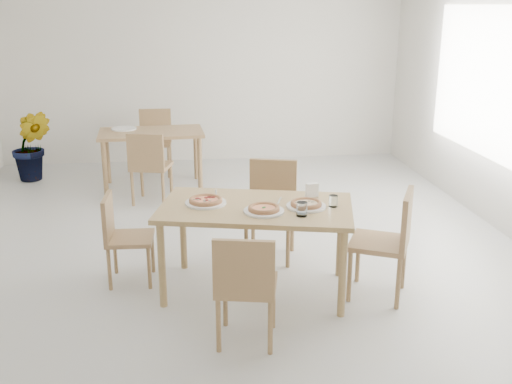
{
  "coord_description": "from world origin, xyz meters",
  "views": [
    {
      "loc": [
        -0.3,
        -5.56,
        2.3
      ],
      "look_at": [
        0.26,
        -1.02,
        0.87
      ],
      "focal_mm": 42.0,
      "sensor_mm": 36.0,
      "label": 1
    }
  ],
  "objects": [
    {
      "name": "room",
      "position": [
        2.98,
        0.3,
        1.5
      ],
      "size": [
        7.28,
        7.0,
        7.0
      ],
      "color": "beige",
      "rests_on": "ground"
    },
    {
      "name": "main_table",
      "position": [
        0.26,
        -1.02,
        0.67
      ],
      "size": [
        1.7,
        1.2,
        0.75
      ],
      "rotation": [
        0.0,
        0.0,
        -0.23
      ],
      "color": "tan",
      "rests_on": "ground"
    },
    {
      "name": "chair_south",
      "position": [
        0.08,
        -1.86,
        0.49
      ],
      "size": [
        0.49,
        0.49,
        0.84
      ],
      "rotation": [
        0.0,
        0.0,
        2.94
      ],
      "color": "#A77D53",
      "rests_on": "ground"
    },
    {
      "name": "chair_north",
      "position": [
        0.49,
        -0.28,
        0.53
      ],
      "size": [
        0.56,
        0.56,
        0.91
      ],
      "rotation": [
        0.0,
        0.0,
        -0.28
      ],
      "color": "#A77D53",
      "rests_on": "ground"
    },
    {
      "name": "chair_west",
      "position": [
        -0.86,
        -0.71,
        0.45
      ],
      "size": [
        0.4,
        0.4,
        0.78
      ],
      "rotation": [
        0.0,
        0.0,
        1.53
      ],
      "color": "#A77D53",
      "rests_on": "ground"
    },
    {
      "name": "chair_east",
      "position": [
        1.31,
        -1.26,
        0.53
      ],
      "size": [
        0.6,
        0.6,
        0.91
      ],
      "rotation": [
        0.0,
        0.0,
        -2.03
      ],
      "color": "#A77D53",
      "rests_on": "ground"
    },
    {
      "name": "plate_margherita",
      "position": [
        0.3,
        -1.18,
        0.76
      ],
      "size": [
        0.32,
        0.32,
        0.02
      ],
      "primitive_type": "cylinder",
      "color": "white",
      "rests_on": "main_table"
    },
    {
      "name": "plate_mushroom",
      "position": [
        0.65,
        -1.11,
        0.76
      ],
      "size": [
        0.32,
        0.32,
        0.02
      ],
      "primitive_type": "cylinder",
      "color": "white",
      "rests_on": "main_table"
    },
    {
      "name": "plate_pepperoni",
      "position": [
        -0.14,
        -0.92,
        0.76
      ],
      "size": [
        0.33,
        0.33,
        0.02
      ],
      "primitive_type": "cylinder",
      "color": "white",
      "rests_on": "main_table"
    },
    {
      "name": "pizza_margherita",
      "position": [
        0.3,
        -1.18,
        0.78
      ],
      "size": [
        0.33,
        0.33,
        0.03
      ],
      "rotation": [
        0.0,
        0.0,
        0.43
      ],
      "color": "tan",
      "rests_on": "plate_margherita"
    },
    {
      "name": "pizza_mushroom",
      "position": [
        0.65,
        -1.11,
        0.78
      ],
      "size": [
        0.32,
        0.32,
        0.03
      ],
      "rotation": [
        0.0,
        0.0,
        -0.34
      ],
      "color": "tan",
      "rests_on": "plate_mushroom"
    },
    {
      "name": "pizza_pepperoni",
      "position": [
        -0.14,
        -0.92,
        0.78
      ],
      "size": [
        0.36,
        0.36,
        0.03
      ],
      "rotation": [
        0.0,
        0.0,
        -0.4
      ],
      "color": "tan",
      "rests_on": "plate_pepperoni"
    },
    {
      "name": "tumbler_a",
      "position": [
        0.58,
        -1.31,
        0.81
      ],
      "size": [
        0.08,
        0.08,
        0.11
      ],
      "primitive_type": "cylinder",
      "color": "white",
      "rests_on": "main_table"
    },
    {
      "name": "tumbler_b",
      "position": [
        0.87,
        -1.12,
        0.8
      ],
      "size": [
        0.07,
        0.07,
        0.09
      ],
      "primitive_type": "cylinder",
      "color": "white",
      "rests_on": "main_table"
    },
    {
      "name": "napkin_holder",
      "position": [
        0.75,
        -0.87,
        0.81
      ],
      "size": [
        0.12,
        0.08,
        0.13
      ],
      "rotation": [
        0.0,
        0.0,
        0.19
      ],
      "color": "silver",
      "rests_on": "main_table"
    },
    {
      "name": "fork_a",
      "position": [
        0.46,
        -0.93,
        0.75
      ],
      "size": [
        0.07,
        0.18,
        0.01
      ],
      "primitive_type": "cube",
      "rotation": [
        0.0,
        0.0,
        -0.32
      ],
      "color": "silver",
      "rests_on": "main_table"
    },
    {
      "name": "fork_b",
      "position": [
        -0.04,
        -0.64,
        0.75
      ],
      "size": [
        0.02,
        0.17,
        0.01
      ],
      "primitive_type": "cube",
      "rotation": [
        0.0,
        0.0,
        -0.04
      ],
      "color": "silver",
      "rests_on": "main_table"
    },
    {
      "name": "second_table",
      "position": [
        -0.72,
        2.1,
        0.65
      ],
      "size": [
        1.36,
        0.83,
        0.75
      ],
      "rotation": [
        0.0,
        0.0,
        0.06
      ],
      "color": "#A77D53",
      "rests_on": "ground"
    },
    {
      "name": "chair_back_s",
      "position": [
        -0.73,
        1.41,
        0.51
      ],
      "size": [
        0.53,
        0.53,
        0.88
      ],
      "rotation": [
        0.0,
        0.0,
        2.9
      ],
      "color": "#A77D53",
      "rests_on": "ground"
    },
    {
      "name": "chair_back_n",
      "position": [
        -0.7,
        2.81,
        0.52
      ],
      "size": [
        0.46,
        0.46,
        0.9
      ],
      "rotation": [
        0.0,
        0.0,
        -0.04
      ],
      "color": "#A77D53",
      "rests_on": "ground"
    },
    {
      "name": "plate_empty",
      "position": [
        -1.08,
        2.26,
        0.76
      ],
      "size": [
        0.32,
        0.32,
        0.02
      ],
      "primitive_type": "cylinder",
      "color": "white",
      "rests_on": "second_table"
    },
    {
      "name": "potted_plant",
      "position": [
        -2.35,
        2.64,
        0.48
      ],
      "size": [
        0.54,
        0.44,
        0.96
      ],
      "primitive_type": "imported",
      "rotation": [
        0.0,
        0.0,
        0.03
      ],
      "color": "#295A1B",
      "rests_on": "ground"
    }
  ]
}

